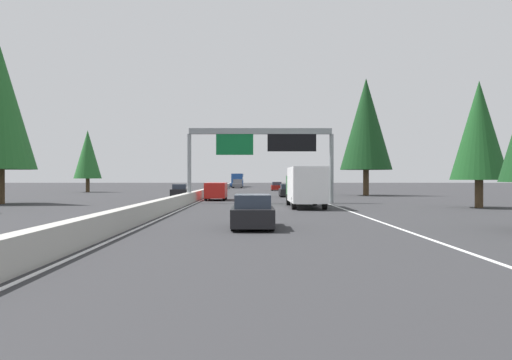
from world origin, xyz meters
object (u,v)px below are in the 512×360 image
conifer_right_mid (366,124)px  conifer_left_near (0,108)px  sedan_far_center (277,187)px  sedan_distant_b (253,212)px  oncoming_near (181,191)px  pickup_far_left (237,184)px  minivan_mid_center (216,190)px  box_truck_mid_left (305,186)px  bus_distant_a (238,180)px  sign_gantry_overhead (262,144)px  conifer_right_near (479,130)px  conifer_left_mid (88,155)px  sedan_near_right (287,191)px

conifer_right_mid → conifer_left_near: conifer_right_mid is taller
sedan_far_center → conifer_left_near: bearing=151.1°
sedan_distant_b → oncoming_near: 37.36m
pickup_far_left → minivan_mid_center: pickup_far_left is taller
minivan_mid_center → box_truck_mid_left: bearing=-149.5°
bus_distant_a → oncoming_near: (-65.08, 4.50, -1.03)m
minivan_mid_center → conifer_left_near: size_ratio=0.38×
box_truck_mid_left → bus_distant_a: 86.05m
sign_gantry_overhead → conifer_right_near: 17.26m
pickup_far_left → conifer_right_near: bearing=-164.9°
box_truck_mid_left → sedan_far_center: (50.47, -0.14, -0.93)m
sign_gantry_overhead → sedan_distant_b: sign_gantry_overhead is taller
bus_distant_a → pickup_far_left: bearing=-178.4°
sedan_far_center → oncoming_near: 32.21m
sedan_far_center → pickup_far_left: size_ratio=0.79×
sedan_far_center → conifer_left_near: conifer_left_near is taller
conifer_right_near → conifer_right_mid: (26.47, 2.56, 3.14)m
box_truck_mid_left → minivan_mid_center: (12.67, 7.47, -0.66)m
minivan_mid_center → conifer_left_mid: conifer_left_mid is taller
sedan_near_right → conifer_right_near: 25.79m
minivan_mid_center → conifer_right_mid: size_ratio=0.35×
conifer_left_near → sedan_near_right: bearing=-56.9°
sedan_far_center → pickup_far_left: pickup_far_left is taller
oncoming_near → conifer_right_mid: conifer_right_mid is taller
pickup_far_left → conifer_left_near: 69.81m
conifer_left_near → conifer_right_mid: bearing=-59.3°
pickup_far_left → conifer_right_near: conifer_right_near is taller
pickup_far_left → minivan_mid_center: bearing=179.7°
sedan_near_right → conifer_right_near: size_ratio=0.47×
bus_distant_a → conifer_left_near: conifer_left_near is taller
pickup_far_left → conifer_left_mid: conifer_left_mid is taller
sedan_far_center → sedan_near_right: bearing=179.9°
sign_gantry_overhead → conifer_right_mid: 23.49m
sign_gantry_overhead → sedan_far_center: 44.06m
sedan_distant_b → sign_gantry_overhead: bearing=-2.1°
box_truck_mid_left → conifer_left_near: size_ratio=0.65×
sedan_far_center → bus_distant_a: size_ratio=0.38×
sign_gantry_overhead → bus_distant_a: (78.97, 4.45, -3.42)m
pickup_far_left → conifer_right_mid: (-46.40, -17.16, 7.85)m
sedan_far_center → oncoming_near: bearing=157.8°
sign_gantry_overhead → conifer_right_near: bearing=-115.0°
box_truck_mid_left → conifer_right_mid: conifer_right_mid is taller
sedan_distant_b → conifer_left_near: bearing=45.0°
oncoming_near → conifer_left_mid: (20.47, 16.87, 5.00)m
sedan_distant_b → minivan_mid_center: 28.72m
sign_gantry_overhead → box_truck_mid_left: bearing=-155.7°
sedan_near_right → conifer_left_mid: 35.35m
minivan_mid_center → conifer_left_near: (-7.48, 17.43, 7.05)m
minivan_mid_center → pickup_far_left: bearing=-0.3°
sign_gantry_overhead → conifer_left_near: bearing=94.1°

